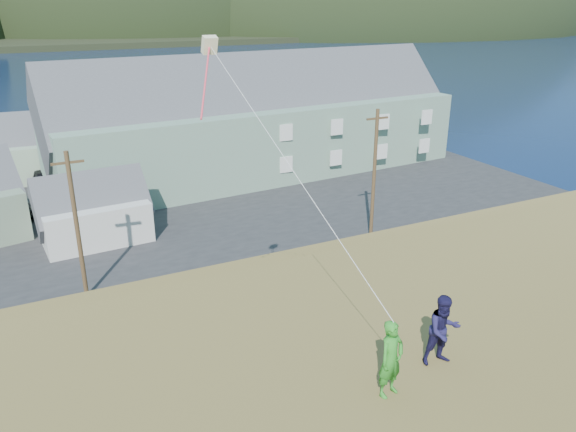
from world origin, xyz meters
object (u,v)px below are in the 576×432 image
object	(u,v)px
shed_white	(93,210)
kite_flyer_navy	(443,330)
wharf	(13,145)
lodge	(260,119)
kite_flyer_green	(391,359)

from	to	relation	value
shed_white	kite_flyer_navy	size ratio (longest dim) A/B	4.20
wharf	lodge	xyz separation A→B (m)	(20.88, -20.51, 4.67)
wharf	kite_flyer_navy	xyz separation A→B (m)	(8.62, -59.26, 7.65)
wharf	kite_flyer_green	size ratio (longest dim) A/B	14.23
wharf	kite_flyer_navy	world-z (taller)	kite_flyer_navy
shed_white	kite_flyer_green	distance (m)	29.90
wharf	shed_white	distance (m)	30.80
shed_white	kite_flyer_navy	bearing A→B (deg)	-85.10
lodge	shed_white	world-z (taller)	lodge
wharf	lodge	bearing A→B (deg)	-44.48
lodge	kite_flyer_green	bearing A→B (deg)	-113.64
kite_flyer_navy	wharf	bearing A→B (deg)	107.51
wharf	shed_white	xyz separation A→B (m)	(4.18, -30.46, 1.78)
lodge	kite_flyer_navy	xyz separation A→B (m)	(-12.25, -38.75, 2.98)
shed_white	kite_flyer_navy	xyz separation A→B (m)	(4.44, -28.80, 5.87)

